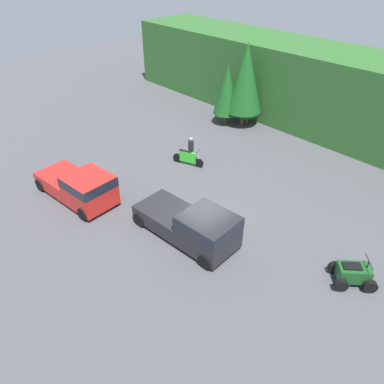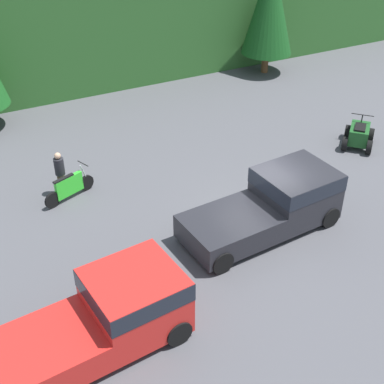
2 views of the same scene
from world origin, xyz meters
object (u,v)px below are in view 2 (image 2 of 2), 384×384
(quad_atv, at_px, (359,135))
(dirt_bike, at_px, (69,187))
(pickup_truck_red, at_px, (107,315))
(rider_person, at_px, (60,172))
(pickup_truck_second, at_px, (275,202))

(quad_atv, bearing_deg, dirt_bike, 128.79)
(pickup_truck_red, height_order, rider_person, pickup_truck_red)
(quad_atv, height_order, rider_person, rider_person)
(dirt_bike, xyz_separation_m, rider_person, (-0.17, 0.42, 0.48))
(dirt_bike, distance_m, quad_atv, 12.56)
(pickup_truck_red, height_order, quad_atv, pickup_truck_red)
(rider_person, bearing_deg, pickup_truck_red, -115.55)
(dirt_bike, relative_size, quad_atv, 0.96)
(quad_atv, distance_m, rider_person, 12.80)
(pickup_truck_red, height_order, pickup_truck_second, same)
(rider_person, bearing_deg, pickup_truck_second, -60.54)
(pickup_truck_red, height_order, dirt_bike, pickup_truck_red)
(pickup_truck_red, relative_size, rider_person, 3.06)
(quad_atv, bearing_deg, pickup_truck_red, 158.71)
(quad_atv, relative_size, rider_person, 1.22)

